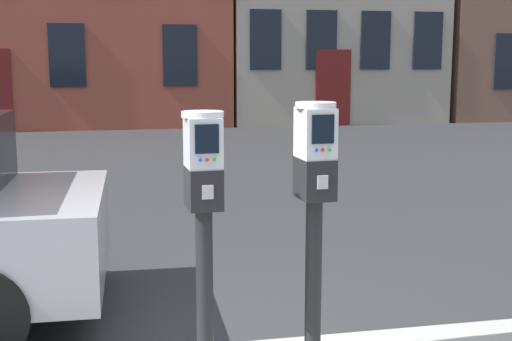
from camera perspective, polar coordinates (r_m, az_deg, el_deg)
parking_meter_near_kerb at (r=3.58m, az=-4.34°, el=-2.13°), size 0.22×0.26×1.41m
parking_meter_twin_adjacent at (r=3.70m, az=4.85°, el=-1.35°), size 0.22×0.26×1.45m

